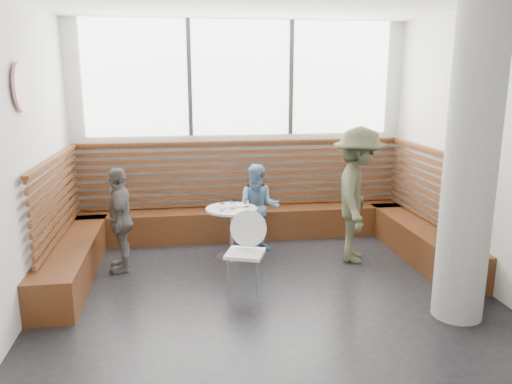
{
  "coord_description": "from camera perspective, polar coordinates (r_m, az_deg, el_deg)",
  "views": [
    {
      "loc": [
        -0.9,
        -4.97,
        2.41
      ],
      "look_at": [
        0.0,
        1.0,
        1.0
      ],
      "focal_mm": 35.0,
      "sensor_mm": 36.0,
      "label": 1
    }
  ],
  "objects": [
    {
      "name": "room",
      "position": [
        5.12,
        1.67,
        4.05
      ],
      "size": [
        5.0,
        5.0,
        3.2
      ],
      "color": "silver",
      "rests_on": "ground"
    },
    {
      "name": "booth",
      "position": [
        7.09,
        -0.94,
        -3.26
      ],
      "size": [
        5.0,
        2.5,
        1.44
      ],
      "color": "#482512",
      "rests_on": "ground"
    },
    {
      "name": "concrete_column",
      "position": [
        5.23,
        23.35,
        3.15
      ],
      "size": [
        0.5,
        0.5,
        3.2
      ],
      "primitive_type": "cylinder",
      "color": "gray",
      "rests_on": "ground"
    },
    {
      "name": "wall_art",
      "position": [
        5.59,
        -25.25,
        10.79
      ],
      "size": [
        0.03,
        0.5,
        0.5
      ],
      "primitive_type": "cylinder",
      "rotation": [
        0.0,
        1.57,
        0.0
      ],
      "color": "white",
      "rests_on": "room"
    },
    {
      "name": "cafe_table",
      "position": [
        6.67,
        -2.81,
        -3.49
      ],
      "size": [
        0.68,
        0.68,
        0.7
      ],
      "color": "silver",
      "rests_on": "ground"
    },
    {
      "name": "cafe_chair",
      "position": [
        5.74,
        -1.35,
        -6.01
      ],
      "size": [
        0.43,
        0.42,
        0.9
      ],
      "rotation": [
        0.0,
        0.0,
        -0.35
      ],
      "color": "white",
      "rests_on": "ground"
    },
    {
      "name": "adult_man",
      "position": [
        6.63,
        11.53,
        -0.36
      ],
      "size": [
        1.03,
        1.31,
        1.78
      ],
      "primitive_type": "imported",
      "rotation": [
        0.0,
        0.0,
        1.2
      ],
      "color": "#45472F",
      "rests_on": "ground"
    },
    {
      "name": "child_back",
      "position": [
        6.96,
        0.3,
        -1.82
      ],
      "size": [
        0.68,
        0.57,
        1.22
      ],
      "primitive_type": "imported",
      "rotation": [
        0.0,
        0.0,
        -0.2
      ],
      "color": "#6083A6",
      "rests_on": "ground"
    },
    {
      "name": "child_left",
      "position": [
        6.45,
        -15.26,
        -3.05
      ],
      "size": [
        0.37,
        0.79,
        1.32
      ],
      "primitive_type": "imported",
      "rotation": [
        0.0,
        0.0,
        -1.51
      ],
      "color": "#5D5854",
      "rests_on": "ground"
    },
    {
      "name": "plate_near",
      "position": [
        6.68,
        -3.67,
        -1.63
      ],
      "size": [
        0.21,
        0.21,
        0.01
      ],
      "primitive_type": "cylinder",
      "color": "white",
      "rests_on": "cafe_table"
    },
    {
      "name": "plate_far",
      "position": [
        6.73,
        -1.96,
        -1.5
      ],
      "size": [
        0.22,
        0.22,
        0.02
      ],
      "primitive_type": "cylinder",
      "color": "white",
      "rests_on": "cafe_table"
    },
    {
      "name": "glass_left",
      "position": [
        6.49,
        -3.91,
        -1.7
      ],
      "size": [
        0.06,
        0.06,
        0.1
      ],
      "primitive_type": "cylinder",
      "color": "white",
      "rests_on": "cafe_table"
    },
    {
      "name": "glass_mid",
      "position": [
        6.56,
        -2.61,
        -1.43
      ],
      "size": [
        0.08,
        0.08,
        0.12
      ],
      "primitive_type": "cylinder",
      "color": "white",
      "rests_on": "cafe_table"
    },
    {
      "name": "glass_right",
      "position": [
        6.65,
        -1.14,
        -1.28
      ],
      "size": [
        0.07,
        0.07,
        0.11
      ],
      "primitive_type": "cylinder",
      "color": "white",
      "rests_on": "cafe_table"
    },
    {
      "name": "menu_card",
      "position": [
        6.48,
        -1.97,
        -2.14
      ],
      "size": [
        0.24,
        0.21,
        0.0
      ],
      "primitive_type": "cube",
      "rotation": [
        0.0,
        0.0,
        0.32
      ],
      "color": "#A5C64C",
      "rests_on": "cafe_table"
    }
  ]
}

